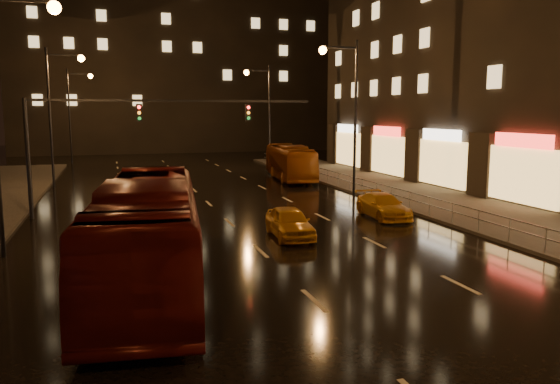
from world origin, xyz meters
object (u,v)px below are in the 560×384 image
at_px(bus_red, 149,233).
at_px(taxi_near, 290,222).
at_px(bus_curb, 290,162).
at_px(taxi_far, 383,206).

xyz_separation_m(bus_red, taxi_near, (6.37, 5.20, -1.04)).
bearing_deg(taxi_near, bus_red, -137.33).
xyz_separation_m(bus_curb, taxi_near, (-6.59, -19.97, -0.74)).
height_order(bus_red, bus_curb, bus_red).
distance_m(bus_red, bus_curb, 28.30).
bearing_deg(taxi_far, taxi_near, -151.81).
relative_size(taxi_near, taxi_far, 0.93).
distance_m(bus_curb, taxi_far, 17.06).
xyz_separation_m(bus_red, taxi_far, (12.51, 8.13, -1.10)).
xyz_separation_m(bus_red, bus_curb, (12.96, 25.16, -0.30)).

